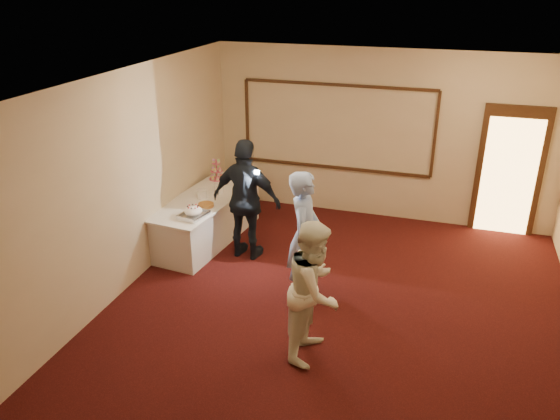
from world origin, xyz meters
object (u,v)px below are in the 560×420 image
object	(u,v)px
tart	(206,205)
guest	(247,200)
plate_stack_b	(219,188)
man	(305,237)
plate_stack_a	(202,194)
buffet_table	(207,218)
cupcake_stand	(217,172)
pavlova_tray	(193,212)
woman	(315,290)

from	to	relation	value
tart	guest	size ratio (longest dim) A/B	0.15
plate_stack_b	man	distance (m)	2.38
plate_stack_a	guest	bearing A→B (deg)	-17.75
buffet_table	plate_stack_a	xyz separation A→B (m)	(-0.04, -0.05, 0.46)
cupcake_stand	guest	xyz separation A→B (m)	(1.01, -1.16, 0.04)
pavlova_tray	man	distance (m)	1.88
pavlova_tray	guest	bearing A→B (deg)	32.70
buffet_table	guest	xyz separation A→B (m)	(0.85, -0.33, 0.56)
man	tart	bearing A→B (deg)	60.28
cupcake_stand	plate_stack_b	size ratio (longest dim) A/B	2.38
woman	guest	xyz separation A→B (m)	(-1.58, 2.00, 0.11)
pavlova_tray	cupcake_stand	world-z (taller)	cupcake_stand
plate_stack_b	pavlova_tray	bearing A→B (deg)	-87.84
cupcake_stand	woman	distance (m)	4.08
buffet_table	woman	xyz separation A→B (m)	(2.42, -2.33, 0.45)
woman	buffet_table	bearing A→B (deg)	50.73
pavlova_tray	woman	world-z (taller)	woman
buffet_table	pavlova_tray	bearing A→B (deg)	-78.23
pavlova_tray	plate_stack_a	xyz separation A→B (m)	(-0.20, 0.72, 0.00)
buffet_table	tart	world-z (taller)	tart
plate_stack_b	man	bearing A→B (deg)	-37.95
buffet_table	woman	distance (m)	3.39
plate_stack_a	tart	size ratio (longest dim) A/B	0.60
man	pavlova_tray	bearing A→B (deg)	71.63
tart	woman	bearing A→B (deg)	-41.08
cupcake_stand	man	size ratio (longest dim) A/B	0.22
plate_stack_b	tart	xyz separation A→B (m)	(0.06, -0.64, -0.04)
pavlova_tray	woman	size ratio (longest dim) A/B	0.30
man	plate_stack_a	bearing A→B (deg)	55.18
plate_stack_a	guest	size ratio (longest dim) A/B	0.09
buffet_table	woman	bearing A→B (deg)	-43.85
plate_stack_a	plate_stack_b	size ratio (longest dim) A/B	1.03
plate_stack_a	guest	xyz separation A→B (m)	(0.88, -0.28, 0.11)
tart	guest	distance (m)	0.68
woman	plate_stack_a	bearing A→B (deg)	51.76
plate_stack_b	guest	bearing A→B (deg)	-39.71
buffet_table	pavlova_tray	size ratio (longest dim) A/B	4.85
tart	woman	distance (m)	2.97
tart	buffet_table	bearing A→B (deg)	115.94
buffet_table	tart	size ratio (longest dim) A/B	8.51
cupcake_stand	guest	world-z (taller)	guest
cupcake_stand	plate_stack_b	bearing A→B (deg)	-63.28
pavlova_tray	plate_stack_a	bearing A→B (deg)	105.24
pavlova_tray	cupcake_stand	size ratio (longest dim) A/B	1.26
buffet_table	plate_stack_b	size ratio (longest dim) A/B	14.53
cupcake_stand	woman	bearing A→B (deg)	-50.72
cupcake_stand	man	world-z (taller)	man
cupcake_stand	plate_stack_b	xyz separation A→B (m)	(0.28, -0.56, -0.07)
pavlova_tray	man	bearing A→B (deg)	-12.90
man	woman	world-z (taller)	man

